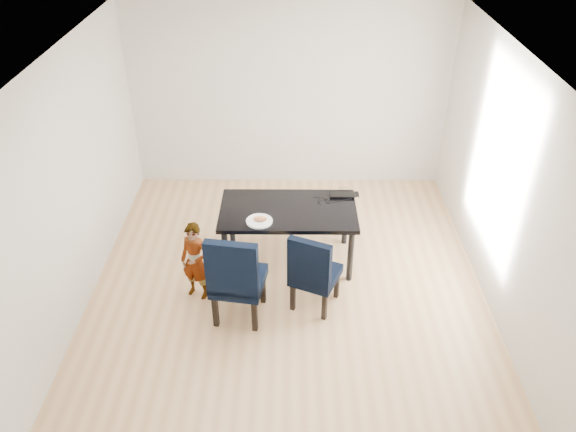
{
  "coord_description": "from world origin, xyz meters",
  "views": [
    {
      "loc": [
        0.04,
        -5.01,
        4.29
      ],
      "look_at": [
        0.0,
        0.2,
        0.85
      ],
      "focal_mm": 35.0,
      "sensor_mm": 36.0,
      "label": 1
    }
  ],
  "objects_px": {
    "dining_table": "(288,235)",
    "chair_left": "(238,274)",
    "child": "(195,261)",
    "laptop": "(344,193)",
    "plate": "(259,221)",
    "chair_right": "(316,269)"
  },
  "relations": [
    {
      "from": "chair_right",
      "to": "chair_left",
      "type": "bearing_deg",
      "value": -144.42
    },
    {
      "from": "child",
      "to": "laptop",
      "type": "bearing_deg",
      "value": 52.48
    },
    {
      "from": "laptop",
      "to": "plate",
      "type": "bearing_deg",
      "value": 32.71
    },
    {
      "from": "chair_left",
      "to": "child",
      "type": "relative_size",
      "value": 1.16
    },
    {
      "from": "plate",
      "to": "laptop",
      "type": "distance_m",
      "value": 1.18
    },
    {
      "from": "child",
      "to": "plate",
      "type": "relative_size",
      "value": 3.17
    },
    {
      "from": "chair_right",
      "to": "laptop",
      "type": "height_order",
      "value": "chair_right"
    },
    {
      "from": "dining_table",
      "to": "chair_right",
      "type": "distance_m",
      "value": 0.84
    },
    {
      "from": "chair_right",
      "to": "child",
      "type": "distance_m",
      "value": 1.33
    },
    {
      "from": "chair_left",
      "to": "child",
      "type": "distance_m",
      "value": 0.59
    },
    {
      "from": "child",
      "to": "plate",
      "type": "bearing_deg",
      "value": 50.89
    },
    {
      "from": "chair_left",
      "to": "child",
      "type": "height_order",
      "value": "chair_left"
    },
    {
      "from": "laptop",
      "to": "child",
      "type": "bearing_deg",
      "value": 31.64
    },
    {
      "from": "chair_left",
      "to": "laptop",
      "type": "bearing_deg",
      "value": 56.24
    },
    {
      "from": "dining_table",
      "to": "chair_left",
      "type": "height_order",
      "value": "chair_left"
    },
    {
      "from": "chair_left",
      "to": "child",
      "type": "bearing_deg",
      "value": 157.56
    },
    {
      "from": "child",
      "to": "laptop",
      "type": "distance_m",
      "value": 1.99
    },
    {
      "from": "child",
      "to": "plate",
      "type": "xyz_separation_m",
      "value": [
        0.69,
        0.38,
        0.28
      ]
    },
    {
      "from": "dining_table",
      "to": "plate",
      "type": "xyz_separation_m",
      "value": [
        -0.32,
        -0.27,
        0.38
      ]
    },
    {
      "from": "laptop",
      "to": "chair_left",
      "type": "bearing_deg",
      "value": 48.59
    },
    {
      "from": "dining_table",
      "to": "laptop",
      "type": "height_order",
      "value": "laptop"
    },
    {
      "from": "dining_table",
      "to": "plate",
      "type": "distance_m",
      "value": 0.57
    }
  ]
}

